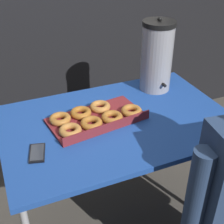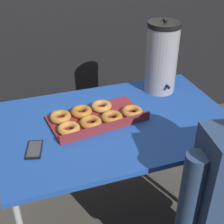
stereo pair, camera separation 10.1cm
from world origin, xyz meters
TOP-DOWN VIEW (x-y plane):
  - ground_plane at (0.00, 0.00)m, footprint 12.00×12.00m
  - folding_table at (0.00, 0.00)m, footprint 1.26×0.83m
  - donut_box at (-0.12, 0.04)m, footprint 0.55×0.34m
  - coffee_urn at (0.38, 0.25)m, footprint 0.20×0.23m
  - cell_phone at (-0.46, -0.12)m, footprint 0.10×0.15m

SIDE VIEW (x-z plane):
  - ground_plane at x=0.00m, z-range 0.00..0.00m
  - folding_table at x=0.00m, z-range 0.34..1.11m
  - cell_phone at x=-0.46m, z-range 0.78..0.79m
  - donut_box at x=-0.12m, z-range 0.77..0.82m
  - coffee_urn at x=0.38m, z-range 0.76..1.23m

